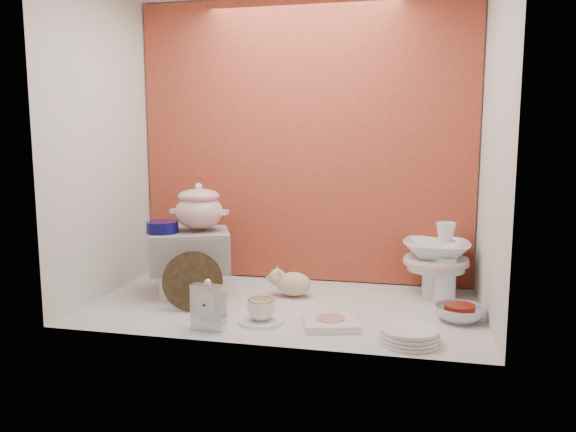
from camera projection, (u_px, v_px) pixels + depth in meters
name	position (u px, v px, depth m)	size (l,w,h in m)	color
ground	(283.00, 306.00, 2.58)	(1.80, 1.80, 0.00)	silver
niche_shell	(291.00, 105.00, 2.62)	(1.86, 1.03, 1.53)	#AD452B
step_stool	(191.00, 262.00, 2.76)	(0.38, 0.32, 0.32)	silver
soup_tureen	(199.00, 207.00, 2.73)	(0.28, 0.28, 0.24)	white
cobalt_bowl	(162.00, 227.00, 2.68)	(0.15, 0.15, 0.06)	#0A0947
floral_platter	(185.00, 237.00, 3.12)	(0.45, 0.10, 0.44)	silver
blue_white_vase	(193.00, 257.00, 3.05)	(0.23, 0.23, 0.24)	silver
lacquer_tray	(193.00, 281.00, 2.49)	(0.27, 0.07, 0.27)	black
mantel_clock	(208.00, 305.00, 2.25)	(0.14, 0.05, 0.21)	silver
plush_pig	(294.00, 284.00, 2.72)	(0.22, 0.15, 0.13)	#D1B493
teacup_saucer	(261.00, 321.00, 2.34)	(0.19, 0.19, 0.01)	white
gold_rim_teacup	(261.00, 309.00, 2.34)	(0.12, 0.12, 0.09)	white
lattice_dish	(330.00, 322.00, 2.31)	(0.22, 0.22, 0.03)	white
dinner_plate_stack	(409.00, 335.00, 2.11)	(0.23, 0.23, 0.06)	white
crystal_bowl	(459.00, 313.00, 2.36)	(0.21, 0.21, 0.07)	silver
clear_glass_vase	(445.00, 279.00, 2.65)	(0.11, 0.11, 0.21)	silver
porcelain_tower	(436.00, 259.00, 2.72)	(0.32, 0.32, 0.37)	white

